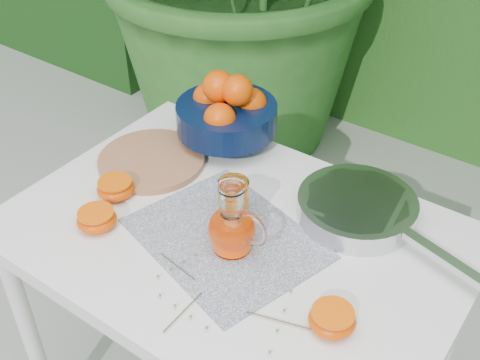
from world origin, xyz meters
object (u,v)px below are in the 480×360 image
Objects in this scene: white_table at (235,257)px; fruit_bowl at (227,111)px; juice_pitcher at (233,227)px; cutting_board at (152,160)px; saute_pan at (358,207)px.

white_table is 2.93× the size of fruit_bowl.
juice_pitcher is (0.26, -0.33, -0.03)m from fruit_bowl.
saute_pan is (0.52, 0.12, 0.02)m from cutting_board.
fruit_bowl is (-0.23, 0.28, 0.18)m from white_table.
saute_pan is (0.17, 0.25, -0.03)m from juice_pitcher.
fruit_bowl reaches higher than white_table.
fruit_bowl is 2.03× the size of juice_pitcher.
fruit_bowl is 0.69× the size of saute_pan.
cutting_board is at bearing -117.28° from fruit_bowl.
white_table is 0.15m from juice_pitcher.
juice_pitcher is 0.34× the size of saute_pan.
saute_pan reaches higher than cutting_board.
cutting_board is 0.23m from fruit_bowl.
cutting_board is 0.80× the size of fruit_bowl.
saute_pan is at bearing 56.14° from juice_pitcher.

